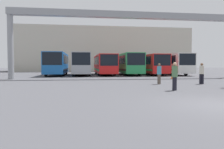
# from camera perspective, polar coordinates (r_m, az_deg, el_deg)

# --- Properties ---
(ground_plane) EXTENTS (200.00, 200.00, 0.00)m
(ground_plane) POSITION_cam_1_polar(r_m,az_deg,el_deg) (9.29, 26.74, -7.25)
(ground_plane) COLOR #47474C
(building_backdrop) EXTENTS (41.05, 12.00, 10.18)m
(building_backdrop) POSITION_cam_1_polar(r_m,az_deg,el_deg) (54.85, -2.49, 6.27)
(building_backdrop) COLOR #B7B2A3
(building_backdrop) RESTS_ON ground
(overhead_gantry) EXTENTS (25.81, 0.80, 7.46)m
(overhead_gantry) POSITION_cam_1_polar(r_m,az_deg,el_deg) (25.20, 4.28, 13.14)
(overhead_gantry) COLOR gray
(overhead_gantry) RESTS_ON ground
(bus_slot_0) EXTENTS (2.63, 10.77, 3.19)m
(bus_slot_0) POSITION_cam_1_polar(r_m,az_deg,el_deg) (33.01, -14.17, 3.00)
(bus_slot_0) COLOR #1959A5
(bus_slot_0) RESTS_ON ground
(bus_slot_1) EXTENTS (2.51, 10.12, 3.19)m
(bus_slot_1) POSITION_cam_1_polar(r_m,az_deg,el_deg) (32.49, -8.05, 3.05)
(bus_slot_1) COLOR #999EA5
(bus_slot_1) RESTS_ON ground
(bus_slot_2) EXTENTS (2.52, 11.52, 2.97)m
(bus_slot_2) POSITION_cam_1_polar(r_m,az_deg,el_deg) (33.38, -1.99, 2.87)
(bus_slot_2) COLOR red
(bus_slot_2) RESTS_ON ground
(bus_slot_3) EXTENTS (2.62, 12.37, 3.15)m
(bus_slot_3) POSITION_cam_1_polar(r_m,az_deg,el_deg) (34.34, 3.79, 3.02)
(bus_slot_3) COLOR #268C4C
(bus_slot_3) RESTS_ON ground
(bus_slot_4) EXTENTS (2.55, 12.48, 3.01)m
(bus_slot_4) POSITION_cam_1_polar(r_m,az_deg,el_deg) (35.28, 9.38, 2.86)
(bus_slot_4) COLOR red
(bus_slot_4) RESTS_ON ground
(bus_slot_5) EXTENTS (2.57, 11.96, 3.15)m
(bus_slot_5) POSITION_cam_1_polar(r_m,az_deg,el_deg) (36.24, 14.83, 2.91)
(bus_slot_5) COLOR silver
(bus_slot_5) RESTS_ON ground
(pedestrian_mid_right) EXTENTS (0.35, 0.35, 1.69)m
(pedestrian_mid_right) POSITION_cam_1_polar(r_m,az_deg,el_deg) (13.56, 16.06, -0.26)
(pedestrian_mid_right) COLOR black
(pedestrian_mid_right) RESTS_ON ground
(pedestrian_far_center) EXTENTS (0.35, 0.35, 1.68)m
(pedestrian_far_center) POSITION_cam_1_polar(r_m,az_deg,el_deg) (18.78, 22.37, 0.39)
(pedestrian_far_center) COLOR black
(pedestrian_far_center) RESTS_ON ground
(pedestrian_mid_left) EXTENTS (0.34, 0.34, 1.64)m
(pedestrian_mid_left) POSITION_cam_1_polar(r_m,az_deg,el_deg) (17.64, 12.21, 0.33)
(pedestrian_mid_left) COLOR brown
(pedestrian_mid_left) RESTS_ON ground
(traffic_cone) EXTENTS (0.47, 0.47, 0.58)m
(traffic_cone) POSITION_cam_1_polar(r_m,az_deg,el_deg) (25.18, 15.59, -0.38)
(traffic_cone) COLOR orange
(traffic_cone) RESTS_ON ground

